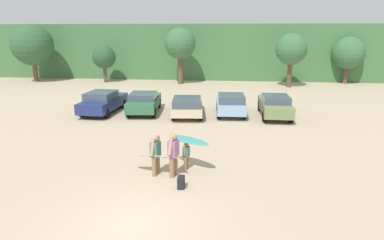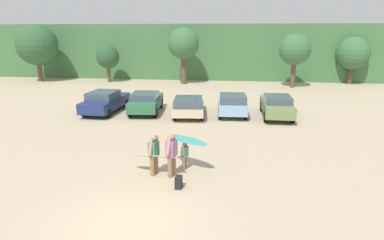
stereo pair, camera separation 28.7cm
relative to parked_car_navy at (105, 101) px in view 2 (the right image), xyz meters
name	(u,v)px [view 2 (the right image)]	position (x,y,z in m)	size (l,w,h in m)	color
ground_plane	(129,224)	(5.95, -13.43, -0.78)	(120.00, 120.00, 0.00)	tan
hillside_ridge	(213,50)	(5.95, 22.37, 2.37)	(108.00, 12.00, 6.30)	#427042
tree_far_right	(37,45)	(-12.89, 13.40, 3.24)	(4.48, 4.48, 6.27)	brown
tree_right	(108,57)	(-5.01, 13.88, 1.95)	(2.50, 2.50, 4.01)	brown
tree_center	(184,44)	(3.44, 13.63, 3.40)	(3.27, 3.27, 5.88)	brown
tree_ridge_back	(295,50)	(14.67, 12.65, 2.95)	(3.09, 3.09, 5.32)	brown
tree_center_right	(353,53)	(21.15, 15.84, 2.46)	(3.42, 3.42, 4.96)	brown
parked_car_navy	(105,101)	(0.00, 0.00, 0.00)	(2.09, 4.82, 1.51)	navy
parked_car_forest_green	(146,102)	(2.84, 0.27, -0.01)	(2.27, 4.51, 1.43)	#2D6642
parked_car_champagne	(189,105)	(5.91, -0.27, -0.05)	(2.38, 4.74, 1.33)	beige
parked_car_sky_blue	(232,104)	(8.78, 0.29, 0.01)	(2.03, 4.07, 1.47)	#84ADD1
parked_car_olive_green	(277,105)	(11.68, 0.13, 0.00)	(1.88, 4.59, 1.46)	#6B7F4C
person_adult	(154,153)	(5.86, -9.85, 0.14)	(0.40, 0.70, 1.61)	#8C6B4C
person_child	(185,154)	(6.98, -9.19, -0.12)	(0.28, 0.47, 1.16)	#8C6B4C
person_companion	(172,152)	(6.58, -9.91, 0.20)	(0.42, 0.79, 1.73)	#8C6B4C
surfboard_cream	(155,156)	(5.88, -9.82, -0.02)	(2.24, 0.85, 0.31)	beige
surfboard_teal	(187,140)	(7.07, -9.16, 0.47)	(2.01, 1.58, 0.13)	teal
backpack_dropped	(179,182)	(7.01, -10.91, -0.55)	(0.24, 0.34, 0.45)	black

